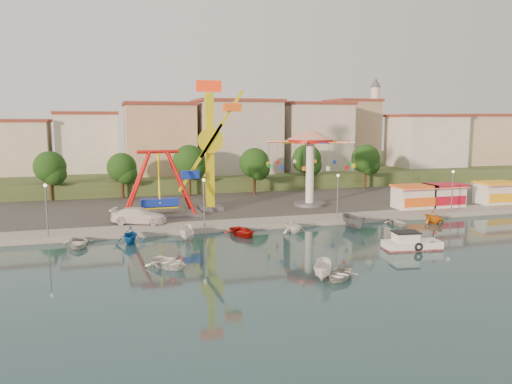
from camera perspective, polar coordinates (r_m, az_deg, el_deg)
name	(u,v)px	position (r m, az deg, el deg)	size (l,w,h in m)	color
ground	(319,256)	(45.55, 7.24, -7.29)	(200.00, 200.00, 0.00)	#15323A
quay_deck	(199,178)	(104.35, -6.57, 1.60)	(200.00, 100.00, 0.60)	#9E998E
asphalt_pad	(237,200)	(73.28, -2.22, -0.88)	(90.00, 28.00, 0.01)	#4C4944
hill_terrace	(195,170)	(109.13, -7.04, 2.51)	(200.00, 60.00, 3.00)	#384C26
pirate_ship_ride	(159,185)	(61.62, -11.02, 0.82)	(10.00, 5.00, 8.00)	#59595E
kamikaze_tower	(212,149)	(63.96, -5.02, 4.92)	(5.87, 3.10, 16.50)	#59595E
wave_swinger	(310,150)	(67.76, 6.21, 4.81)	(11.60, 11.60, 10.40)	#59595E
booth_left	(413,196)	(69.22, 17.54, -0.48)	(5.40, 3.78, 3.08)	white
booth_mid	(444,195)	(71.95, 20.66, -0.31)	(5.40, 3.78, 3.08)	white
booth_right	(495,192)	(77.32, 25.65, -0.04)	(5.40, 3.78, 3.08)	white
lamp_post_0	(47,211)	(54.24, -22.80, -2.03)	(0.14, 0.14, 5.00)	#59595E
lamp_post_1	(204,204)	(54.78, -5.94, -1.33)	(0.14, 0.14, 5.00)	#59595E
lamp_post_2	(338,197)	(59.77, 9.31, -0.61)	(0.14, 0.14, 5.00)	#59595E
lamp_post_3	(452,192)	(68.23, 21.50, 0.01)	(0.14, 0.14, 5.00)	#59595E
tree_0	(50,167)	(77.83, -22.50, 2.65)	(4.60, 4.60, 7.19)	#382314
tree_1	(122,168)	(76.71, -15.09, 2.71)	(4.35, 4.35, 6.80)	#382314
tree_2	(189,161)	(77.11, -7.64, 3.48)	(5.02, 5.02, 7.85)	#382314
tree_3	(254,163)	(77.91, -0.18, 3.33)	(4.68, 4.68, 7.32)	#382314
tree_4	(307,159)	(84.02, 5.82, 3.77)	(4.86, 4.86, 7.60)	#382314
tree_5	(366,159)	(86.71, 12.41, 3.73)	(4.83, 4.83, 7.54)	#382314
building_0	(4,141)	(87.65, -26.83, 5.21)	(9.26, 9.53, 11.87)	beige
building_1	(87,149)	(91.71, -18.74, 4.73)	(12.33, 9.01, 8.63)	silver
building_2	(163,140)	(92.67, -10.58, 5.85)	(11.95, 9.28, 11.23)	tan
building_3	(241,145)	(92.09, -1.75, 5.34)	(12.59, 10.50, 9.20)	beige
building_4	(302,144)	(99.55, 5.29, 5.53)	(10.75, 9.23, 9.24)	beige
building_5	(367,138)	(103.53, 12.58, 6.02)	(12.77, 10.96, 11.21)	tan
building_6	(422,135)	(108.43, 18.47, 6.18)	(8.23, 8.98, 12.36)	silver
building_7	(455,142)	(119.53, 21.77, 5.30)	(11.59, 10.93, 8.76)	beige
minaret	(374,119)	(108.45, 13.39, 8.16)	(2.80, 2.80, 18.00)	silver
cabin_motorboat	(411,244)	(49.66, 17.26, -5.70)	(5.62, 2.73, 1.90)	white
rowboat_a	(169,262)	(42.39, -9.90, -7.93)	(2.92, 4.09, 0.85)	white
rowboat_b	(339,274)	(39.37, 9.50, -9.27)	(2.51, 3.52, 0.73)	silver
skiff	(323,270)	(39.10, 7.68, -8.84)	(1.37, 3.63, 1.40)	white
van	(139,216)	(57.73, -13.23, -2.64)	(2.50, 6.15, 1.79)	white
moored_boat_0	(78,243)	(51.38, -19.70, -5.47)	(2.81, 3.93, 0.82)	silver
moored_boat_1	(130,235)	(51.21, -14.18, -4.76)	(2.82, 3.26, 1.72)	#1254A3
moored_boat_2	(186,233)	(51.74, -7.97, -4.62)	(1.40, 3.72, 1.44)	white
moored_boat_3	(243,232)	(52.98, -1.53, -4.55)	(3.03, 4.24, 0.88)	#B5130E
moored_boat_4	(293,225)	(54.61, 4.24, -3.80)	(2.62, 3.03, 1.60)	white
moored_boat_5	(354,221)	(57.58, 11.11, -3.31)	(1.55, 4.11, 1.59)	#5D5E62
moored_boat_6	(399,222)	(60.56, 16.00, -3.33)	(2.50, 3.50, 0.72)	silver
moored_boat_7	(434,216)	(63.12, 19.64, -2.64)	(2.61, 3.02, 1.59)	orange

